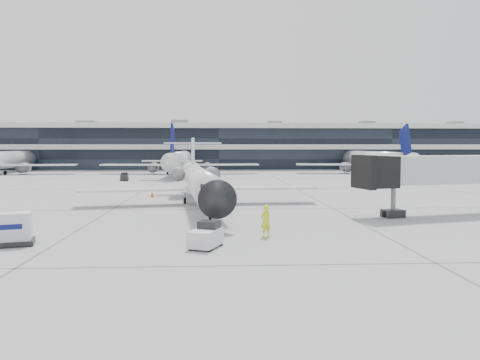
{
  "coord_description": "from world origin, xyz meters",
  "views": [
    {
      "loc": [
        -0.64,
        -41.82,
        5.68
      ],
      "look_at": [
        1.52,
        0.56,
        2.6
      ],
      "focal_mm": 35.0,
      "sensor_mm": 36.0,
      "label": 1
    }
  ],
  "objects": [
    {
      "name": "baggage_tug",
      "position": [
        -1.22,
        -15.85,
        0.64
      ],
      "size": [
        2.08,
        2.58,
        1.43
      ],
      "rotation": [
        0.0,
        0.0,
        -0.39
      ],
      "color": "silver",
      "rests_on": "ground"
    },
    {
      "name": "ramp_worker",
      "position": [
        2.44,
        -12.97,
        1.01
      ],
      "size": [
        0.88,
        0.81,
        2.02
      ],
      "primitive_type": "imported",
      "rotation": [
        0.0,
        0.0,
        3.72
      ],
      "color": "#D7F219",
      "rests_on": "ground"
    },
    {
      "name": "far_tug",
      "position": [
        -15.77,
        35.87,
        0.6
      ],
      "size": [
        1.49,
        2.23,
        1.33
      ],
      "rotation": [
        0.0,
        0.0,
        0.12
      ],
      "color": "black",
      "rests_on": "ground"
    },
    {
      "name": "bg_jet_center",
      "position": [
        -8.0,
        55.0,
        0.0
      ],
      "size": [
        32.0,
        40.0,
        9.6
      ],
      "primitive_type": null,
      "color": "silver",
      "rests_on": "ground"
    },
    {
      "name": "traffic_cone",
      "position": [
        -7.82,
        10.59,
        0.29
      ],
      "size": [
        0.49,
        0.49,
        0.62
      ],
      "rotation": [
        0.0,
        0.0,
        0.18
      ],
      "color": "#FF390D",
      "rests_on": "ground"
    },
    {
      "name": "cargo_uld",
      "position": [
        -12.3,
        -14.73,
        0.93
      ],
      "size": [
        2.63,
        2.23,
        1.85
      ],
      "rotation": [
        0.0,
        0.0,
        0.28
      ],
      "color": "black",
      "rests_on": "ground"
    },
    {
      "name": "jet_bridge",
      "position": [
        19.04,
        -4.11,
        3.7
      ],
      "size": [
        15.71,
        6.31,
        5.08
      ],
      "rotation": [
        0.0,
        0.0,
        0.23
      ],
      "color": "silver",
      "rests_on": "ground"
    },
    {
      "name": "regional_jet",
      "position": [
        -2.21,
        3.52,
        2.28
      ],
      "size": [
        23.18,
        28.94,
        6.68
      ],
      "rotation": [
        0.0,
        0.0,
        0.11
      ],
      "color": "silver",
      "rests_on": "ground"
    },
    {
      "name": "bg_jet_right",
      "position": [
        32.0,
        55.0,
        0.0
      ],
      "size": [
        32.0,
        40.0,
        9.6
      ],
      "primitive_type": null,
      "color": "silver",
      "rests_on": "ground"
    },
    {
      "name": "terminal",
      "position": [
        0.0,
        82.0,
        5.0
      ],
      "size": [
        170.0,
        22.0,
        10.0
      ],
      "primitive_type": "cube",
      "color": "black",
      "rests_on": "ground"
    },
    {
      "name": "ground",
      "position": [
        0.0,
        0.0,
        0.0
      ],
      "size": [
        220.0,
        220.0,
        0.0
      ],
      "primitive_type": "plane",
      "color": "gray",
      "rests_on": "ground"
    }
  ]
}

